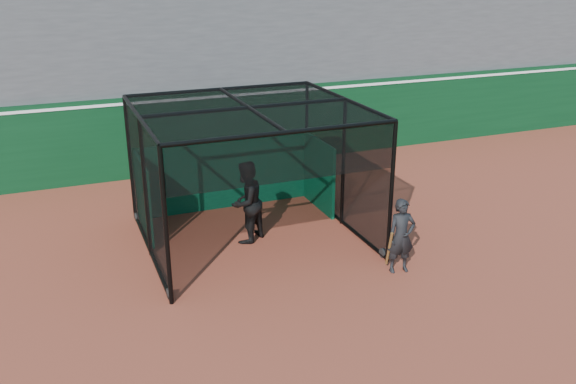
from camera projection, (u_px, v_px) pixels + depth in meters
name	position (u px, v px, depth m)	size (l,w,h in m)	color
ground	(296.00, 293.00, 12.27)	(120.00, 120.00, 0.00)	brown
outfield_wall	(193.00, 130.00, 19.19)	(50.00, 0.50, 2.50)	#093217
grandstand	(163.00, 16.00, 21.34)	(50.00, 7.85, 8.95)	#4C4C4F
batting_cage	(250.00, 175.00, 14.19)	(4.93, 4.66, 3.21)	black
batter	(246.00, 202.00, 14.26)	(0.96, 0.75, 1.97)	black
on_deck_player	(401.00, 236.00, 12.88)	(0.65, 0.47, 1.64)	black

